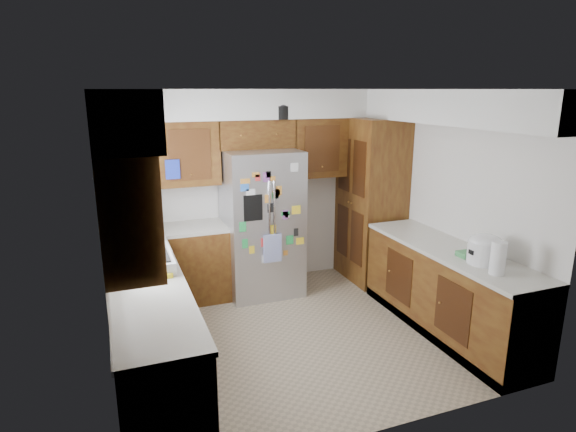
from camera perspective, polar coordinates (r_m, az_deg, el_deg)
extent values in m
plane|color=tan|center=(5.23, 1.18, -13.79)|extent=(3.60, 3.60, 0.00)
cube|color=silver|center=(6.23, -4.29, 3.17)|extent=(3.60, 0.04, 2.50)
cube|color=silver|center=(4.43, -20.87, -2.59)|extent=(0.04, 3.20, 2.50)
cube|color=silver|center=(5.67, 18.38, 1.28)|extent=(0.04, 3.20, 2.50)
cube|color=silver|center=(3.40, 11.52, -7.05)|extent=(3.60, 0.04, 2.50)
cube|color=white|center=(4.59, 1.35, 14.92)|extent=(3.60, 3.20, 0.02)
cube|color=silver|center=(5.92, -3.95, 13.06)|extent=(3.60, 0.38, 0.35)
cube|color=silver|center=(4.26, -19.61, 11.61)|extent=(0.38, 3.20, 0.35)
cube|color=silver|center=(5.41, 17.72, 12.26)|extent=(0.38, 3.20, 0.35)
cube|color=#451F0D|center=(5.76, -14.86, 7.07)|extent=(1.33, 0.34, 0.75)
cube|color=#451F0D|center=(6.40, 5.94, 8.21)|extent=(1.33, 0.34, 0.75)
cube|color=#451F0D|center=(3.19, -18.46, 0.89)|extent=(0.34, 0.85, 0.75)
cube|color=white|center=(4.44, -21.14, 2.11)|extent=(0.02, 0.90, 1.05)
cube|color=white|center=(4.44, -20.66, 2.15)|extent=(0.01, 1.02, 1.15)
cube|color=#1E32B2|center=(5.60, -13.52, 5.40)|extent=(0.16, 0.02, 0.22)
cube|color=beige|center=(5.54, -17.25, 7.14)|extent=(0.16, 0.02, 0.20)
cube|color=#451F0D|center=(4.46, -15.91, -13.32)|extent=(0.60, 2.60, 0.88)
cube|color=#451F0D|center=(5.99, -10.92, -5.61)|extent=(0.75, 0.60, 0.88)
cube|color=beige|center=(4.27, -16.35, -7.85)|extent=(0.63, 2.60, 0.04)
cube|color=beige|center=(5.85, -11.14, -1.38)|extent=(0.75, 0.60, 0.04)
cube|color=black|center=(4.65, -15.56, -17.57)|extent=(0.60, 2.60, 0.10)
cube|color=silver|center=(3.75, -9.73, -18.39)|extent=(0.01, 0.58, 0.80)
cube|color=#451F0D|center=(5.38, 18.36, -8.52)|extent=(0.60, 2.25, 0.88)
cube|color=beige|center=(5.22, 18.76, -3.87)|extent=(0.63, 2.25, 0.04)
cube|color=black|center=(5.54, 18.02, -12.23)|extent=(0.60, 2.25, 0.10)
cube|color=#451F0D|center=(6.45, 9.79, 1.81)|extent=(0.60, 0.90, 2.15)
cube|color=#A3A3A8|center=(5.94, -3.13, -0.85)|extent=(0.90, 0.75, 1.80)
cylinder|color=silver|center=(5.54, -2.21, -0.40)|extent=(0.02, 0.02, 0.90)
cylinder|color=silver|center=(5.56, -1.62, -0.34)|extent=(0.02, 0.02, 0.90)
cube|color=black|center=(5.45, -4.15, 0.96)|extent=(0.22, 0.01, 0.30)
cube|color=silver|center=(5.63, -1.84, -3.85)|extent=(0.22, 0.01, 0.34)
cube|color=green|center=(5.71, 0.21, -2.87)|extent=(0.09, 0.00, 0.11)
cube|color=orange|center=(5.46, -1.85, 4.45)|extent=(0.07, 0.00, 0.06)
cube|color=orange|center=(5.48, -2.40, 2.05)|extent=(0.07, 0.00, 0.10)
cube|color=black|center=(5.71, 0.96, -1.93)|extent=(0.06, 0.00, 0.09)
cube|color=black|center=(5.63, -1.47, -2.58)|extent=(0.05, 0.00, 0.10)
cube|color=orange|center=(5.50, -1.40, 2.69)|extent=(0.09, 0.00, 0.07)
cube|color=yellow|center=(5.76, 1.43, -2.98)|extent=(0.10, 0.00, 0.08)
cube|color=yellow|center=(5.58, -4.30, -4.02)|extent=(0.06, 0.00, 0.09)
cube|color=yellow|center=(5.64, 0.99, 0.73)|extent=(0.11, 0.00, 0.10)
cube|color=green|center=(5.50, -1.52, 2.48)|extent=(0.07, 0.00, 0.07)
cube|color=#8C4C99|center=(5.60, -0.30, 0.14)|extent=(0.07, 0.00, 0.11)
cube|color=yellow|center=(5.60, -1.76, -1.66)|extent=(0.07, 0.00, 0.12)
cube|color=orange|center=(5.39, -3.84, 4.90)|extent=(0.09, 0.00, 0.06)
cube|color=#8C4C99|center=(5.43, -2.54, 4.62)|extent=(0.09, 0.00, 0.11)
cube|color=orange|center=(5.36, -5.09, 4.13)|extent=(0.11, 0.00, 0.06)
cube|color=green|center=(5.47, -5.39, -1.30)|extent=(0.08, 0.00, 0.12)
cube|color=black|center=(5.51, -1.37, 2.64)|extent=(0.06, 0.00, 0.11)
cube|color=white|center=(5.61, -0.10, 0.06)|extent=(0.05, 0.00, 0.05)
cube|color=white|center=(5.53, 0.77, 5.79)|extent=(0.09, 0.00, 0.10)
cube|color=black|center=(5.43, -2.31, 4.95)|extent=(0.06, 0.00, 0.07)
cube|color=green|center=(5.54, -5.11, -3.29)|extent=(0.07, 0.00, 0.11)
cube|color=white|center=(5.41, -4.43, 2.64)|extent=(0.11, 0.00, 0.11)
cube|color=black|center=(5.52, -2.01, 0.96)|extent=(0.09, 0.00, 0.11)
cube|color=orange|center=(5.74, -0.29, -4.40)|extent=(0.06, 0.00, 0.06)
cube|color=orange|center=(5.51, -1.08, 3.04)|extent=(0.07, 0.00, 0.11)
cube|color=red|center=(5.60, -2.95, -3.14)|extent=(0.06, 0.00, 0.11)
cube|color=blue|center=(5.37, -5.15, 3.37)|extent=(0.10, 0.00, 0.08)
cube|color=white|center=(5.67, -2.66, -5.09)|extent=(0.10, 0.00, 0.10)
cube|color=red|center=(5.40, -3.61, 4.55)|extent=(0.06, 0.00, 0.07)
cube|color=green|center=(5.60, -0.29, 0.29)|extent=(0.10, 0.00, 0.05)
cube|color=#451F0D|center=(5.96, -3.95, 9.70)|extent=(0.96, 0.34, 0.35)
sphere|color=blue|center=(5.81, -6.26, 12.61)|extent=(0.28, 0.28, 0.28)
cylinder|color=black|center=(5.96, -0.97, 12.17)|extent=(0.28, 0.28, 0.16)
ellipsoid|color=#333338|center=(5.95, -0.97, 12.93)|extent=(0.26, 0.26, 0.11)
cube|color=silver|center=(4.61, -16.85, -5.10)|extent=(0.52, 0.70, 0.12)
cube|color=black|center=(4.59, -16.91, -4.34)|extent=(0.44, 0.60, 0.02)
cylinder|color=silver|center=(4.56, -19.51, -3.44)|extent=(0.02, 0.02, 0.30)
cylinder|color=silver|center=(4.52, -18.89, -1.80)|extent=(0.16, 0.02, 0.02)
cube|color=yellow|center=(4.37, -14.26, -6.59)|extent=(0.10, 0.18, 0.04)
cube|color=black|center=(5.14, -17.06, -3.19)|extent=(0.18, 0.14, 0.10)
cylinder|color=black|center=(5.09, -17.22, -1.16)|extent=(0.16, 0.16, 0.28)
cylinder|color=#A3A3A8|center=(5.24, -17.91, -2.34)|extent=(0.14, 0.14, 0.20)
sphere|color=silver|center=(5.49, -16.30, -1.45)|extent=(0.20, 0.20, 0.20)
cube|color=#3F72B2|center=(5.66, -18.73, -1.27)|extent=(0.14, 0.10, 0.18)
cube|color=#BFB28C|center=(5.64, -16.03, -1.32)|extent=(0.10, 0.08, 0.14)
cylinder|color=silver|center=(4.98, -17.66, -3.78)|extent=(0.08, 0.08, 0.11)
cylinder|color=white|center=(4.86, 22.27, -4.01)|extent=(0.32, 0.32, 0.21)
ellipsoid|color=white|center=(4.83, 22.39, -2.82)|extent=(0.31, 0.31, 0.14)
cube|color=black|center=(4.76, 20.99, -4.01)|extent=(0.04, 0.06, 0.04)
cylinder|color=white|center=(4.60, 23.63, -4.60)|extent=(0.13, 0.13, 0.30)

